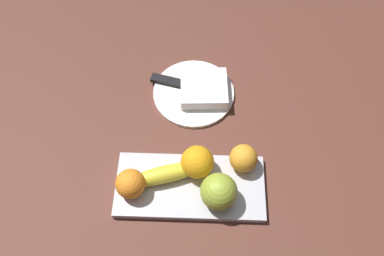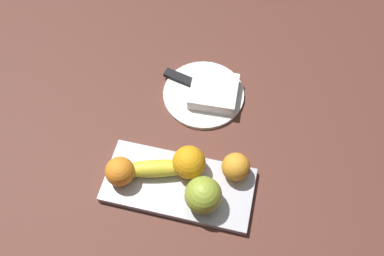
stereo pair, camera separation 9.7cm
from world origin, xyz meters
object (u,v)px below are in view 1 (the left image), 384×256
at_px(orange_center, 130,184).
at_px(folded_napkin, 204,89).
at_px(fruit_tray, 190,187).
at_px(knife, 173,82).
at_px(dinner_plate, 194,93).
at_px(banana, 165,174).
at_px(orange_near_banana, 197,162).
at_px(orange_near_apple, 243,158).
at_px(apple, 219,191).

relative_size(orange_center, folded_napkin, 0.56).
distance_m(fruit_tray, knife, 0.30).
bearing_deg(dinner_plate, orange_center, -114.91).
height_order(banana, knife, banana).
relative_size(banana, knife, 1.04).
bearing_deg(orange_center, orange_near_banana, 20.74).
bearing_deg(banana, orange_near_apple, -3.41).
bearing_deg(apple, folded_napkin, 97.01).
bearing_deg(orange_near_banana, fruit_tray, -110.65).
xyz_separation_m(apple, knife, (-0.12, 0.32, -0.05)).
xyz_separation_m(banana, folded_napkin, (0.08, 0.25, -0.01)).
bearing_deg(orange_center, dinner_plate, 65.09).
xyz_separation_m(dinner_plate, folded_napkin, (0.03, 0.00, 0.02)).
distance_m(orange_near_apple, orange_near_banana, 0.11).
xyz_separation_m(fruit_tray, orange_center, (-0.13, -0.02, 0.04)).
xyz_separation_m(orange_near_apple, knife, (-0.18, 0.24, -0.04)).
height_order(dinner_plate, knife, knife).
xyz_separation_m(orange_near_banana, knife, (-0.07, 0.25, -0.04)).
relative_size(orange_center, knife, 0.37).
xyz_separation_m(orange_near_apple, orange_near_banana, (-0.10, -0.02, 0.01)).
relative_size(orange_near_apple, dinner_plate, 0.30).
height_order(banana, orange_center, orange_center).
xyz_separation_m(orange_near_banana, orange_center, (-0.15, -0.06, -0.00)).
bearing_deg(dinner_plate, apple, -77.97).
distance_m(apple, banana, 0.13).
xyz_separation_m(orange_center, dinner_plate, (0.13, 0.28, -0.05)).
xyz_separation_m(fruit_tray, banana, (-0.06, 0.02, 0.03)).
relative_size(apple, banana, 0.44).
bearing_deg(orange_center, banana, 22.55).
relative_size(fruit_tray, dinner_plate, 1.60).
bearing_deg(apple, orange_near_apple, 56.48).
relative_size(fruit_tray, banana, 1.82).
relative_size(fruit_tray, orange_near_apple, 5.23).
height_order(apple, banana, apple).
height_order(fruit_tray, orange_near_banana, orange_near_banana).
xyz_separation_m(apple, banana, (-0.12, 0.05, -0.02)).
height_order(orange_near_apple, folded_napkin, orange_near_apple).
height_order(apple, orange_near_apple, apple).
relative_size(banana, orange_near_banana, 2.46).
xyz_separation_m(banana, orange_center, (-0.07, -0.03, 0.01)).
bearing_deg(dinner_plate, folded_napkin, 0.00).
distance_m(apple, folded_napkin, 0.30).
distance_m(orange_near_banana, dinner_plate, 0.23).
height_order(orange_near_banana, folded_napkin, orange_near_banana).
relative_size(orange_near_apple, knife, 0.36).
xyz_separation_m(fruit_tray, orange_near_apple, (0.12, 0.06, 0.04)).
xyz_separation_m(apple, dinner_plate, (-0.06, 0.30, -0.06)).
relative_size(fruit_tray, orange_center, 5.10).
distance_m(fruit_tray, apple, 0.09).
bearing_deg(orange_near_apple, orange_near_banana, -171.54).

